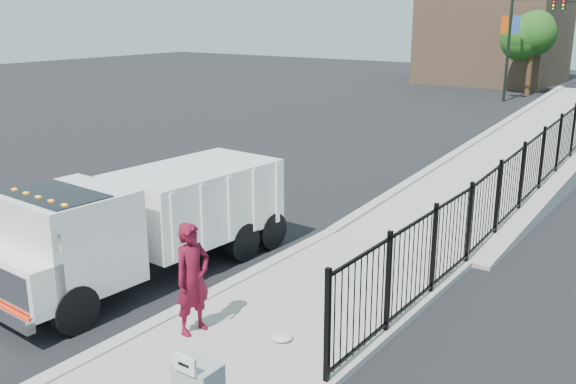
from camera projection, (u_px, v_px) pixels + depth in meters
The scene contains 14 objects.
ground at pixel (232, 288), 13.36m from camera, with size 120.00×120.00×0.00m, color black.
sidewalk at pixel (244, 353), 10.70m from camera, with size 3.55×12.00×0.12m, color #9E998E.
curb at pixel (162, 321), 11.76m from camera, with size 0.30×12.00×0.16m, color #ADAAA3.
ramp at pixel (541, 161), 24.78m from camera, with size 3.95×24.00×1.70m, color #9E998E.
iron_fence at pixel (557, 162), 20.60m from camera, with size 0.10×28.00×1.80m, color black.
truck at pixel (142, 220), 13.52m from camera, with size 2.61×7.00×2.36m.
worker at pixel (193, 279), 11.04m from camera, with size 0.73×0.48×2.00m, color #5C0B1E.
arrow_sign at pixel (185, 364), 7.67m from camera, with size 0.35×0.04×0.22m, color white.
debris at pixel (282, 337), 11.00m from camera, with size 0.37×0.37×0.09m, color silver.
light_pole_0 at pixel (515, 32), 40.02m from camera, with size 3.77×0.22×8.00m.
light_pole_2 at pixel (552, 28), 48.77m from camera, with size 3.77×0.22×8.00m.
tree_0 at pixel (533, 36), 43.37m from camera, with size 3.10×3.10×5.55m.
tree_2 at pixel (557, 32), 53.99m from camera, with size 2.52×2.52×5.26m.
building at pixel (495, 32), 51.91m from camera, with size 10.00×10.00×8.00m, color #8C664C.
Camera 1 is at (8.04, -9.41, 5.54)m, focal length 40.00 mm.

